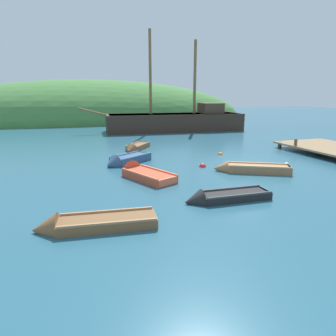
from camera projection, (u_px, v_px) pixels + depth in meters
name	position (u px, v px, depth m)	size (l,w,h in m)	color
ground_plane	(246.00, 164.00, 17.61)	(120.00, 120.00, 0.00)	#285B70
shore_hill	(92.00, 120.00, 46.02)	(49.63, 19.60, 11.89)	#477F3D
sailing_ship	(176.00, 125.00, 32.70)	(17.32, 5.16, 10.98)	#38281E
rowboat_portside	(248.00, 170.00, 15.82)	(3.87, 2.66, 0.88)	#9E7047
rowboat_outer_left	(87.00, 226.00, 9.25)	(3.82, 1.47, 0.99)	brown
rowboat_near_dock	(222.00, 199.00, 11.64)	(3.50, 1.09, 0.90)	black
rowboat_center	(141.00, 175.00, 14.91)	(2.46, 3.66, 1.18)	#C64C2D
rowboat_outer_right	(125.00, 161.00, 17.70)	(3.20, 2.63, 1.02)	#335175
rowboat_far	(136.00, 148.00, 22.05)	(2.53, 2.90, 0.92)	brown
buoy_red	(203.00, 167.00, 16.97)	(0.40, 0.40, 0.40)	red
buoy_white	(286.00, 165.00, 17.32)	(0.32, 0.32, 0.32)	white
buoy_orange	(220.00, 155.00, 20.28)	(0.32, 0.32, 0.32)	orange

